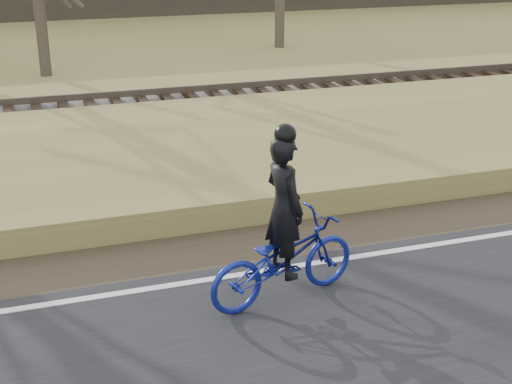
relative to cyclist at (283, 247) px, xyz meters
name	(u,v)px	position (x,y,z in m)	size (l,w,h in m)	color
ground	(417,258)	(2.24, 0.56, -0.77)	(120.00, 120.00, 0.00)	#94874B
edge_line	(410,248)	(2.24, 0.76, -0.71)	(120.00, 0.12, 0.01)	silver
shoulder	(377,225)	(2.24, 1.76, -0.75)	(120.00, 1.60, 0.04)	#473A2B
embankment	(305,157)	(2.24, 4.76, -0.55)	(120.00, 5.00, 0.44)	#94874B
ballast	(246,110)	(2.24, 8.56, -0.55)	(120.00, 3.00, 0.45)	slate
railroad	(246,97)	(2.24, 8.56, -0.24)	(120.00, 2.40, 0.29)	black
cyclist	(283,247)	(0.00, 0.00, 0.00)	(2.16, 1.17, 2.26)	navy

